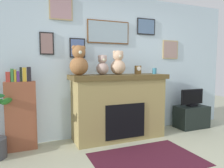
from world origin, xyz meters
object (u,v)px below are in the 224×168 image
object	(u,v)px
bookshelf	(21,112)
television	(192,98)
teddy_bear_tan	(118,64)
fireplace	(119,106)
mantel_clock	(138,70)
teddy_bear_grey	(79,62)
teddy_bear_cream	(102,66)
tv_stand	(191,117)
candle_jar	(154,71)

from	to	relation	value
bookshelf	television	world-z (taller)	bookshelf
television	bookshelf	bearing A→B (deg)	178.23
television	teddy_bear_tan	bearing A→B (deg)	179.99
fireplace	mantel_clock	xyz separation A→B (m)	(0.38, -0.02, 0.65)
fireplace	teddy_bear_grey	size ratio (longest dim) A/B	3.53
fireplace	teddy_bear_cream	world-z (taller)	teddy_bear_cream
mantel_clock	teddy_bear_tan	distance (m)	0.41
fireplace	tv_stand	world-z (taller)	fireplace
fireplace	candle_jar	xyz separation A→B (m)	(0.73, -0.02, 0.62)
candle_jar	television	bearing A→B (deg)	-0.05
tv_stand	mantel_clock	xyz separation A→B (m)	(-1.30, -0.00, 1.00)
television	mantel_clock	distance (m)	1.43
candle_jar	mantel_clock	xyz separation A→B (m)	(-0.36, -0.00, 0.02)
fireplace	teddy_bear_cream	bearing A→B (deg)	-176.65
fireplace	television	xyz separation A→B (m)	(1.67, -0.02, 0.05)
fireplace	tv_stand	bearing A→B (deg)	-0.59
television	fireplace	bearing A→B (deg)	179.37
candle_jar	mantel_clock	bearing A→B (deg)	-179.79
tv_stand	mantel_clock	world-z (taller)	mantel_clock
tv_stand	mantel_clock	distance (m)	1.63
tv_stand	television	bearing A→B (deg)	-90.00
mantel_clock	teddy_bear_cream	size ratio (longest dim) A/B	0.46
teddy_bear_grey	teddy_bear_cream	bearing A→B (deg)	0.03
teddy_bear_cream	tv_stand	bearing A→B (deg)	0.03
tv_stand	teddy_bear_cream	size ratio (longest dim) A/B	1.94
candle_jar	teddy_bear_tan	distance (m)	0.77
candle_jar	teddy_bear_grey	size ratio (longest dim) A/B	0.23
bookshelf	mantel_clock	xyz separation A→B (m)	(1.98, -0.10, 0.63)
bookshelf	tv_stand	world-z (taller)	bookshelf
bookshelf	tv_stand	distance (m)	3.30
fireplace	mantel_clock	world-z (taller)	mantel_clock
television	candle_jar	size ratio (longest dim) A/B	4.99
fireplace	tv_stand	size ratio (longest dim) A/B	2.59
tv_stand	teddy_bear_tan	size ratio (longest dim) A/B	1.57
bookshelf	television	bearing A→B (deg)	-1.77
mantel_clock	teddy_bear_grey	size ratio (longest dim) A/B	0.32
fireplace	television	world-z (taller)	fireplace
fireplace	teddy_bear_cream	size ratio (longest dim) A/B	5.03
television	teddy_bear_tan	size ratio (longest dim) A/B	1.31
bookshelf	candle_jar	world-z (taller)	bookshelf
fireplace	television	distance (m)	1.67
bookshelf	teddy_bear_tan	world-z (taller)	teddy_bear_tan
bookshelf	television	distance (m)	3.28
mantel_clock	teddy_bear_cream	bearing A→B (deg)	179.93
fireplace	teddy_bear_tan	distance (m)	0.76
bookshelf	mantel_clock	size ratio (longest dim) A/B	8.23
television	teddy_bear_cream	distance (m)	2.09
candle_jar	teddy_bear_grey	xyz separation A→B (m)	(-1.45, -0.00, 0.16)
teddy_bear_tan	teddy_bear_grey	bearing A→B (deg)	-179.99
bookshelf	candle_jar	distance (m)	2.42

